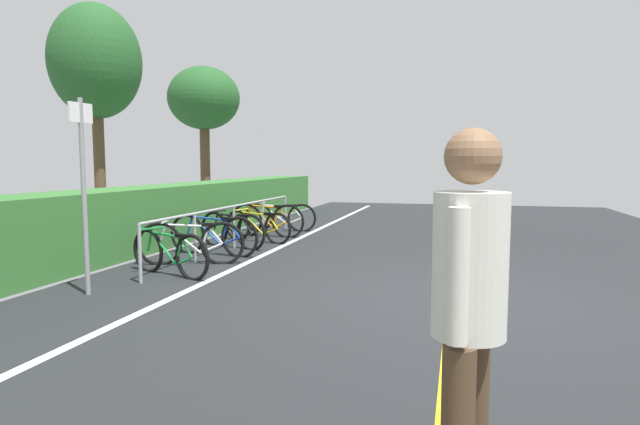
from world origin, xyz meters
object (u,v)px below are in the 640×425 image
at_px(bicycle_1, 191,243).
at_px(bicycle_6, 280,217).
at_px(bicycle_0, 169,253).
at_px(bicycle_2, 213,235).
at_px(bicycle_5, 267,220).
at_px(pedestrian, 469,302).
at_px(tree_far_right, 204,100).
at_px(bike_rack, 234,216).
at_px(bicycle_3, 232,230).
at_px(tree_mid, 96,63).
at_px(bicycle_4, 257,226).
at_px(sign_post_near, 83,179).

bearing_deg(bicycle_1, bicycle_6, -0.24).
distance_m(bicycle_0, bicycle_2, 1.73).
bearing_deg(bicycle_5, pedestrian, -153.92).
bearing_deg(bicycle_5, tree_far_right, 39.82).
bearing_deg(bicycle_6, bike_rack, 179.44).
bearing_deg(pedestrian, bicycle_3, 31.77).
bearing_deg(bicycle_3, bicycle_0, -176.11).
bearing_deg(tree_mid, tree_far_right, 0.85).
height_order(bicycle_4, bicycle_5, bicycle_5).
bearing_deg(tree_mid, bicycle_4, -93.11).
xyz_separation_m(bicycle_0, bicycle_4, (3.40, -0.01, -0.00)).
height_order(bicycle_0, tree_mid, tree_mid).
relative_size(bicycle_3, pedestrian, 0.89).
relative_size(bicycle_0, bicycle_1, 0.96).
relative_size(bicycle_0, bicycle_4, 0.95).
distance_m(bicycle_1, bicycle_5, 3.33).
distance_m(bicycle_2, bicycle_4, 1.68).
distance_m(bike_rack, bicycle_4, 0.94).
bearing_deg(bicycle_6, bicycle_3, 178.15).
distance_m(bicycle_3, pedestrian, 8.18).
xyz_separation_m(bicycle_1, bicycle_4, (2.55, -0.12, -0.02)).
bearing_deg(bicycle_4, pedestrian, -152.13).
distance_m(bicycle_6, sign_post_near, 6.50).
bearing_deg(bicycle_1, tree_mid, 54.18).
relative_size(bicycle_2, bicycle_5, 1.04).
xyz_separation_m(bicycle_1, bicycle_5, (3.33, -0.05, 0.02)).
distance_m(bicycle_1, tree_far_right, 9.58).
distance_m(bike_rack, pedestrian, 8.09).
bearing_deg(tree_far_right, bicycle_3, -148.82).
bearing_deg(bicycle_2, bicycle_0, -174.68).
height_order(bicycle_2, bicycle_4, bicycle_2).
distance_m(bicycle_5, pedestrian, 9.53).
bearing_deg(sign_post_near, bicycle_1, -7.44).
xyz_separation_m(bicycle_3, sign_post_near, (-3.83, 0.21, 1.11)).
bearing_deg(bicycle_1, tree_far_right, 25.85).
xyz_separation_m(sign_post_near, tree_far_right, (10.19, 3.64, 2.24)).
relative_size(bicycle_2, sign_post_near, 0.76).
relative_size(bike_rack, bicycle_5, 3.51).
bearing_deg(bicycle_2, bicycle_5, -2.30).
bearing_deg(tree_far_right, bicycle_4, -143.87).
bearing_deg(bicycle_1, bike_rack, 0.26).
distance_m(bicycle_5, sign_post_near, 5.55).
xyz_separation_m(bicycle_4, sign_post_near, (-4.66, 0.40, 1.13)).
xyz_separation_m(bike_rack, bicycle_2, (-0.80, 0.04, -0.27)).
relative_size(bicycle_5, pedestrian, 0.99).
height_order(bicycle_1, bicycle_5, bicycle_5).
relative_size(bicycle_6, tree_far_right, 0.37).
xyz_separation_m(pedestrian, sign_post_near, (3.10, 4.50, 0.41)).
height_order(bicycle_6, pedestrian, pedestrian).
height_order(bicycle_1, bicycle_2, bicycle_2).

